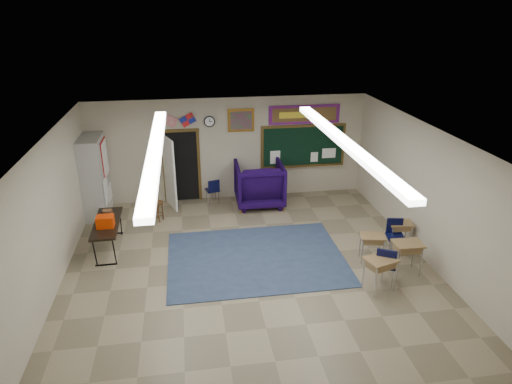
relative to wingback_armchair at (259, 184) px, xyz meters
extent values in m
plane|color=gray|center=(-0.77, -3.82, -0.63)|extent=(9.00, 9.00, 0.00)
cube|color=#A99D89|center=(-0.77, 0.68, 0.87)|extent=(8.00, 0.04, 3.00)
cube|color=#A99D89|center=(-4.77, -3.82, 0.87)|extent=(0.04, 9.00, 3.00)
cube|color=#A99D89|center=(3.23, -3.82, 0.87)|extent=(0.04, 9.00, 3.00)
cube|color=silver|center=(-0.77, -3.82, 2.37)|extent=(8.00, 9.00, 0.04)
cube|color=#334361|center=(-0.57, -3.02, -0.62)|extent=(4.00, 3.00, 0.02)
cube|color=black|center=(-2.17, 0.67, 0.42)|extent=(0.95, 0.04, 2.10)
cube|color=silver|center=(-2.52, 0.22, 0.40)|extent=(0.35, 0.86, 2.05)
cube|color=#533C17|center=(1.43, 0.65, 0.87)|extent=(2.55, 0.05, 1.30)
cube|color=black|center=(1.43, 0.63, 0.87)|extent=(2.40, 0.03, 1.15)
cube|color=#533C17|center=(1.43, 0.59, 0.27)|extent=(2.40, 0.12, 0.04)
cube|color=red|center=(1.43, 0.65, 1.82)|extent=(2.10, 0.04, 0.55)
cube|color=brown|center=(1.43, 0.63, 1.82)|extent=(1.90, 0.03, 0.40)
cube|color=#94621C|center=(-0.42, 0.65, 1.72)|extent=(0.75, 0.05, 0.65)
cube|color=#A51466|center=(-0.42, 0.63, 1.72)|extent=(0.62, 0.03, 0.52)
cylinder|color=black|center=(-1.32, 0.65, 1.72)|extent=(0.32, 0.05, 0.32)
cylinder|color=white|center=(-1.32, 0.63, 1.72)|extent=(0.26, 0.02, 0.26)
cube|color=#A4A5A0|center=(-4.49, 0.03, 0.47)|extent=(0.55, 1.25, 2.20)
imported|color=black|center=(0.00, 0.00, 0.00)|extent=(1.37, 1.41, 1.26)
cube|color=olive|center=(1.98, -3.53, 0.00)|extent=(0.61, 0.51, 0.04)
cube|color=brown|center=(1.98, -3.53, -0.09)|extent=(0.53, 0.43, 0.11)
cube|color=olive|center=(2.87, -3.03, 0.01)|extent=(0.58, 0.46, 0.04)
cube|color=brown|center=(2.87, -3.03, -0.08)|extent=(0.50, 0.39, 0.11)
cube|color=olive|center=(1.69, -4.64, 0.08)|extent=(0.72, 0.62, 0.04)
cube|color=brown|center=(1.69, -4.64, -0.02)|extent=(0.62, 0.53, 0.12)
cube|color=olive|center=(2.52, -4.12, 0.08)|extent=(0.62, 0.47, 0.04)
cube|color=brown|center=(2.52, -4.12, -0.02)|extent=(0.53, 0.39, 0.12)
cube|color=black|center=(-3.95, -2.05, 0.05)|extent=(0.61, 1.72, 0.05)
cube|color=#EC4704|center=(-3.93, -2.28, 0.21)|extent=(0.38, 0.28, 0.27)
cylinder|color=#543019|center=(-2.86, -0.66, -0.11)|extent=(0.31, 0.31, 0.04)
torus|color=#543019|center=(-2.86, -0.66, -0.45)|extent=(0.25, 0.25, 0.02)
camera|label=1|loc=(-2.00, -12.01, 4.80)|focal=32.00mm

